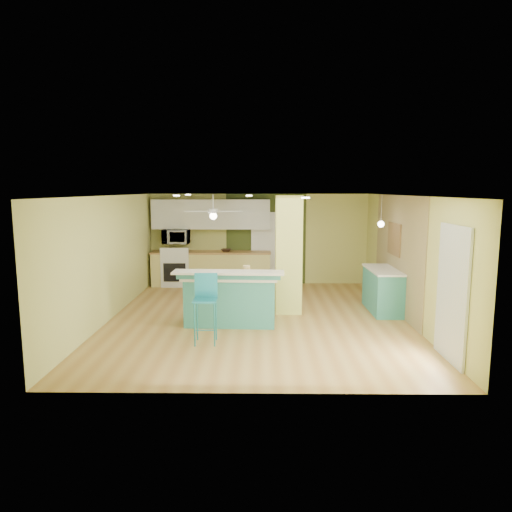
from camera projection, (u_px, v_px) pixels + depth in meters
The scene contains 23 objects.
floor at pixel (258, 318), 9.38m from camera, with size 6.00×7.00×0.01m, color #9F7237.
ceiling at pixel (258, 195), 9.01m from camera, with size 6.00×7.00×0.01m, color white.
wall_back at pixel (259, 239), 12.66m from camera, with size 6.00×0.01×2.50m, color #C0C067.
wall_front at pixel (255, 300), 5.73m from camera, with size 6.00×0.01×2.50m, color #C0C067.
wall_left at pixel (110, 258), 9.23m from camera, with size 0.01×7.00×2.50m, color #C0C067.
wall_right at pixel (407, 258), 9.16m from camera, with size 0.01×7.00×2.50m, color #C0C067.
wood_panel at pixel (397, 254), 9.75m from camera, with size 0.02×3.40×2.50m, color olive.
olive_accent at pixel (266, 239), 12.64m from camera, with size 2.20×0.02×2.50m, color #3B471C.
interior_door at pixel (266, 248), 12.65m from camera, with size 0.82×0.05×2.00m, color white.
french_door at pixel (452, 294), 6.91m from camera, with size 0.04×1.08×2.10m, color silver.
column at pixel (289, 255), 9.68m from camera, with size 0.55×0.55×2.50m, color #CCCF60.
kitchen_run at pixel (211, 268), 12.49m from camera, with size 3.25×0.63×0.94m.
stove at pixel (177, 269), 12.49m from camera, with size 0.76×0.66×1.08m.
upper_cabinets at pixel (211, 214), 12.39m from camera, with size 3.20×0.34×0.80m, color silver.
microwave at pixel (176, 237), 12.37m from camera, with size 0.70×0.48×0.39m, color white.
ceiling_fan at pixel (213, 212), 11.07m from camera, with size 1.41×1.41×0.61m.
pendant_lamp at pixel (381, 224), 9.81m from camera, with size 0.14×0.14×0.69m.
wall_decor at pixel (394, 239), 9.91m from camera, with size 0.03×0.90×0.70m, color brown.
peninsula at pixel (231, 298), 8.96m from camera, with size 2.09×1.17×1.11m.
bar_stool at pixel (206, 297), 7.81m from camera, with size 0.40×0.40×1.20m.
side_counter at pixel (383, 290), 9.85m from camera, with size 0.61×1.45×0.93m.
fruit_bowl at pixel (226, 250), 12.40m from camera, with size 0.29×0.29×0.07m, color #352215.
canister at pixel (247, 270), 8.92m from camera, with size 0.14×0.14×0.18m, color gold.
Camera 1 is at (0.08, -9.09, 2.63)m, focal length 32.00 mm.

